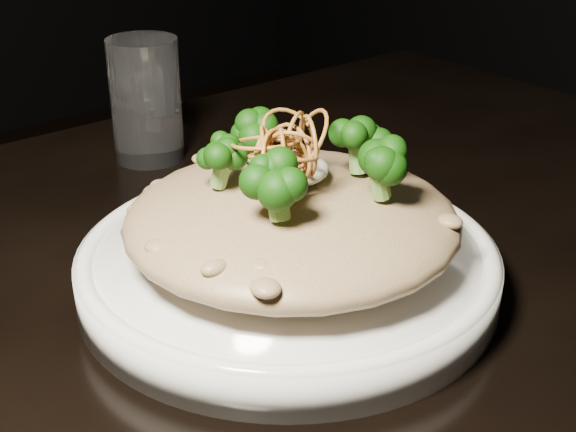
% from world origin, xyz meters
% --- Properties ---
extents(table, '(1.10, 0.80, 0.75)m').
position_xyz_m(table, '(0.00, 0.00, 0.67)').
color(table, black).
rests_on(table, ground).
extents(plate, '(0.29, 0.29, 0.03)m').
position_xyz_m(plate, '(0.01, 0.00, 0.76)').
color(plate, white).
rests_on(plate, table).
extents(risotto, '(0.23, 0.23, 0.05)m').
position_xyz_m(risotto, '(0.01, -0.00, 0.80)').
color(risotto, brown).
rests_on(risotto, plate).
extents(broccoli, '(0.14, 0.14, 0.05)m').
position_xyz_m(broccoli, '(0.01, -0.00, 0.85)').
color(broccoli, black).
rests_on(broccoli, risotto).
extents(cheese, '(0.05, 0.05, 0.02)m').
position_xyz_m(cheese, '(0.01, 0.01, 0.84)').
color(cheese, white).
rests_on(cheese, risotto).
extents(shallots, '(0.06, 0.06, 0.04)m').
position_xyz_m(shallots, '(0.00, -0.00, 0.86)').
color(shallots, brown).
rests_on(shallots, cheese).
extents(drinking_glass, '(0.07, 0.07, 0.12)m').
position_xyz_m(drinking_glass, '(0.06, 0.27, 0.81)').
color(drinking_glass, white).
rests_on(drinking_glass, table).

